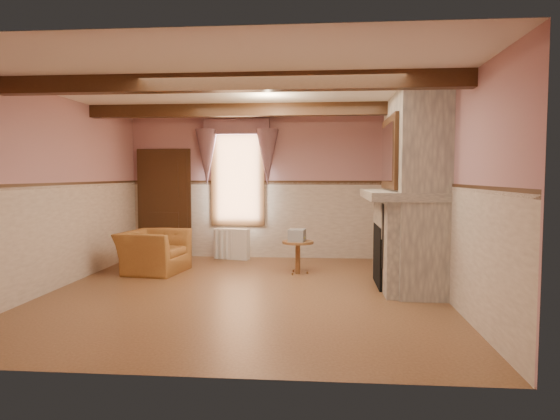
# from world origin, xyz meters

# --- Properties ---
(floor) EXTENTS (5.50, 6.00, 0.01)m
(floor) POSITION_xyz_m (0.00, 0.00, 0.00)
(floor) COLOR brown
(floor) RESTS_ON ground
(ceiling) EXTENTS (5.50, 6.00, 0.01)m
(ceiling) POSITION_xyz_m (0.00, 0.00, 2.80)
(ceiling) COLOR silver
(ceiling) RESTS_ON wall_back
(wall_back) EXTENTS (5.50, 0.02, 2.80)m
(wall_back) POSITION_xyz_m (0.00, 3.00, 1.40)
(wall_back) COLOR #B57D80
(wall_back) RESTS_ON floor
(wall_front) EXTENTS (5.50, 0.02, 2.80)m
(wall_front) POSITION_xyz_m (0.00, -3.00, 1.40)
(wall_front) COLOR #B57D80
(wall_front) RESTS_ON floor
(wall_left) EXTENTS (0.02, 6.00, 2.80)m
(wall_left) POSITION_xyz_m (-2.75, 0.00, 1.40)
(wall_left) COLOR #B57D80
(wall_left) RESTS_ON floor
(wall_right) EXTENTS (0.02, 6.00, 2.80)m
(wall_right) POSITION_xyz_m (2.75, 0.00, 1.40)
(wall_right) COLOR #B57D80
(wall_right) RESTS_ON floor
(wainscot) EXTENTS (5.50, 6.00, 1.50)m
(wainscot) POSITION_xyz_m (0.00, 0.00, 0.75)
(wainscot) COLOR beige
(wainscot) RESTS_ON floor
(chair_rail) EXTENTS (5.50, 6.00, 0.08)m
(chair_rail) POSITION_xyz_m (0.00, 0.00, 1.50)
(chair_rail) COLOR black
(chair_rail) RESTS_ON wainscot
(firebox) EXTENTS (0.20, 0.95, 0.90)m
(firebox) POSITION_xyz_m (2.00, 0.60, 0.45)
(firebox) COLOR black
(firebox) RESTS_ON floor
(armchair) EXTENTS (1.09, 1.21, 0.70)m
(armchair) POSITION_xyz_m (-1.76, 1.28, 0.35)
(armchair) COLOR #9E662D
(armchair) RESTS_ON floor
(side_table) EXTENTS (0.64, 0.64, 0.55)m
(side_table) POSITION_xyz_m (0.68, 1.36, 0.28)
(side_table) COLOR brown
(side_table) RESTS_ON floor
(book_stack) EXTENTS (0.30, 0.35, 0.20)m
(book_stack) POSITION_xyz_m (0.67, 1.34, 0.65)
(book_stack) COLOR #B7AD8C
(book_stack) RESTS_ON side_table
(radiator) EXTENTS (0.72, 0.33, 0.60)m
(radiator) POSITION_xyz_m (-0.68, 2.70, 0.30)
(radiator) COLOR white
(radiator) RESTS_ON floor
(bowl) EXTENTS (0.38, 0.38, 0.09)m
(bowl) POSITION_xyz_m (2.24, 0.84, 1.47)
(bowl) COLOR brown
(bowl) RESTS_ON mantel
(mantel_clock) EXTENTS (0.14, 0.24, 0.20)m
(mantel_clock) POSITION_xyz_m (2.24, 1.18, 1.52)
(mantel_clock) COLOR black
(mantel_clock) RESTS_ON mantel
(oil_lamp) EXTENTS (0.11, 0.11, 0.28)m
(oil_lamp) POSITION_xyz_m (2.24, 1.12, 1.56)
(oil_lamp) COLOR #B88433
(oil_lamp) RESTS_ON mantel
(candle_red) EXTENTS (0.06, 0.06, 0.16)m
(candle_red) POSITION_xyz_m (2.24, -0.20, 1.50)
(candle_red) COLOR maroon
(candle_red) RESTS_ON mantel
(jar_yellow) EXTENTS (0.06, 0.06, 0.12)m
(jar_yellow) POSITION_xyz_m (2.24, 0.35, 1.48)
(jar_yellow) COLOR gold
(jar_yellow) RESTS_ON mantel
(fireplace) EXTENTS (0.85, 2.00, 2.80)m
(fireplace) POSITION_xyz_m (2.42, 0.60, 1.40)
(fireplace) COLOR gray
(fireplace) RESTS_ON floor
(mantel) EXTENTS (1.05, 2.05, 0.12)m
(mantel) POSITION_xyz_m (2.24, 0.60, 1.36)
(mantel) COLOR gray
(mantel) RESTS_ON fireplace
(overmantel_mirror) EXTENTS (0.06, 1.44, 1.04)m
(overmantel_mirror) POSITION_xyz_m (2.06, 0.60, 1.97)
(overmantel_mirror) COLOR silver
(overmantel_mirror) RESTS_ON fireplace
(door) EXTENTS (1.10, 0.10, 2.10)m
(door) POSITION_xyz_m (-2.10, 2.94, 1.05)
(door) COLOR black
(door) RESTS_ON floor
(window) EXTENTS (1.06, 0.08, 2.02)m
(window) POSITION_xyz_m (-0.60, 2.97, 1.65)
(window) COLOR white
(window) RESTS_ON wall_back
(window_drapes) EXTENTS (1.30, 0.14, 1.40)m
(window_drapes) POSITION_xyz_m (-0.60, 2.88, 2.25)
(window_drapes) COLOR gray
(window_drapes) RESTS_ON wall_back
(ceiling_beam_front) EXTENTS (5.50, 0.18, 0.20)m
(ceiling_beam_front) POSITION_xyz_m (0.00, -1.20, 2.70)
(ceiling_beam_front) COLOR black
(ceiling_beam_front) RESTS_ON ceiling
(ceiling_beam_back) EXTENTS (5.50, 0.18, 0.20)m
(ceiling_beam_back) POSITION_xyz_m (0.00, 1.20, 2.70)
(ceiling_beam_back) COLOR black
(ceiling_beam_back) RESTS_ON ceiling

